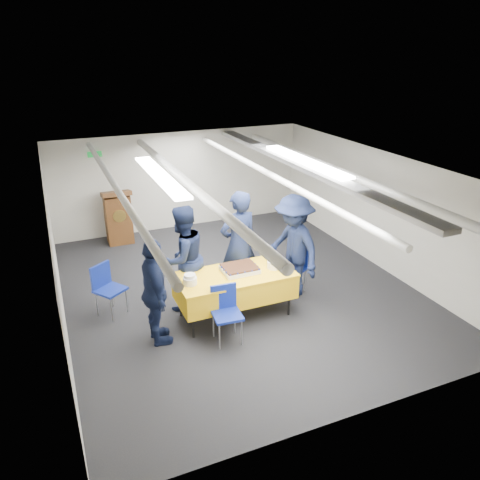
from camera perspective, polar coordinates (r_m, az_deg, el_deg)
name	(u,v)px	position (r m, az deg, el deg)	size (l,w,h in m)	color
ground	(237,288)	(8.67, -0.33, -5.90)	(7.00, 7.00, 0.00)	black
room_shell	(233,187)	(8.35, -0.84, 6.45)	(6.00, 7.00, 2.30)	beige
serving_table	(235,285)	(7.59, -0.63, -5.57)	(1.89, 0.91, 0.77)	black
sheet_cake	(240,269)	(7.55, -0.04, -3.51)	(0.57, 0.45, 0.10)	white
plate_stack_left	(190,280)	(7.19, -6.12, -4.83)	(0.21, 0.21, 0.17)	white
plate_stack_right	(274,264)	(7.67, 4.17, -2.88)	(0.23, 0.23, 0.17)	white
podium	(118,217)	(10.75, -14.62, 2.79)	(0.62, 0.53, 1.25)	brown
chair_near	(225,308)	(7.05, -1.79, -8.24)	(0.45, 0.45, 0.87)	gray
chair_right	(295,263)	(8.45, 6.73, -2.81)	(0.57, 0.57, 0.87)	gray
chair_left	(106,284)	(7.99, -16.01, -5.21)	(0.59, 0.59, 0.87)	gray
sailor_a	(239,245)	(8.06, -0.18, -0.57)	(0.70, 0.46, 1.93)	black
sailor_b	(183,258)	(7.75, -6.99, -2.23)	(0.88, 0.69, 1.81)	black
sailor_c	(155,293)	(6.93, -10.31, -6.35)	(0.97, 0.41, 1.66)	black
sailor_d	(293,247)	(8.13, 6.50, -0.81)	(1.20, 0.69, 1.86)	black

